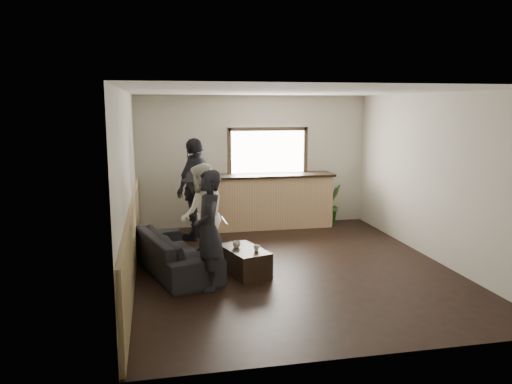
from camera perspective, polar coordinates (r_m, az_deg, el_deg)
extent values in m
cube|color=black|center=(8.22, 3.88, -8.51)|extent=(5.00, 6.00, 0.01)
cube|color=silver|center=(7.80, 4.13, 11.40)|extent=(5.00, 6.00, 0.01)
cube|color=#BDB7A5|center=(10.78, -0.28, 3.55)|extent=(5.00, 0.01, 2.80)
cube|color=#BDB7A5|center=(5.12, 13.05, -3.84)|extent=(5.00, 0.01, 2.80)
cube|color=#BDB7A5|center=(7.61, -14.44, 0.58)|extent=(0.01, 6.00, 2.80)
cube|color=#BDB7A5|center=(8.89, 19.73, 1.61)|extent=(0.01, 6.00, 2.80)
cube|color=#9A8457|center=(7.79, -13.95, -5.60)|extent=(0.06, 5.90, 1.10)
cube|color=tan|center=(10.67, 1.64, -1.14)|extent=(2.60, 0.60, 1.10)
cube|color=black|center=(10.57, 1.66, 1.92)|extent=(2.70, 0.68, 0.05)
cube|color=white|center=(10.79, 1.33, 4.62)|extent=(1.60, 0.06, 0.90)
cube|color=#3F3326|center=(10.72, 1.38, 7.21)|extent=(1.72, 0.08, 0.08)
cube|color=#3F3326|center=(10.60, -3.08, 4.52)|extent=(0.08, 0.08, 1.06)
cube|color=#3F3326|center=(10.98, 5.66, 4.67)|extent=(0.08, 0.08, 1.06)
imported|color=black|center=(8.01, -9.26, -6.80)|extent=(1.40, 2.26, 0.62)
cube|color=black|center=(7.82, -1.33, -7.90)|extent=(0.75, 1.01, 0.40)
imported|color=silver|center=(7.82, -2.23, -6.00)|extent=(0.16, 0.16, 0.10)
imported|color=silver|center=(7.63, 0.05, -6.44)|extent=(0.13, 0.13, 0.09)
imported|color=#2D6623|center=(11.04, 8.55, -1.40)|extent=(0.60, 0.54, 0.90)
imported|color=black|center=(7.07, -5.43, -4.39)|extent=(0.42, 0.63, 1.71)
cube|color=black|center=(7.05, -3.66, -3.21)|extent=(0.09, 0.07, 0.12)
cube|color=silver|center=(7.05, -3.66, -3.19)|extent=(0.08, 0.07, 0.11)
imported|color=silver|center=(8.04, -6.20, -2.74)|extent=(0.67, 0.85, 1.68)
cube|color=black|center=(8.05, -4.67, -1.81)|extent=(0.09, 0.08, 0.12)
cube|color=silver|center=(8.04, -4.66, -1.79)|extent=(0.08, 0.07, 0.11)
imported|color=black|center=(8.78, -6.65, -2.25)|extent=(0.69, 1.04, 1.51)
cube|color=black|center=(8.75, -5.30, 0.36)|extent=(0.10, 0.08, 0.12)
cube|color=silver|center=(8.75, -5.30, 0.38)|extent=(0.08, 0.07, 0.11)
imported|color=black|center=(9.70, -6.85, 0.32)|extent=(1.10, 1.21, 1.98)
cube|color=black|center=(9.52, -5.80, 2.73)|extent=(0.12, 0.11, 0.12)
cube|color=silver|center=(9.52, -5.80, 2.75)|extent=(0.10, 0.10, 0.11)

